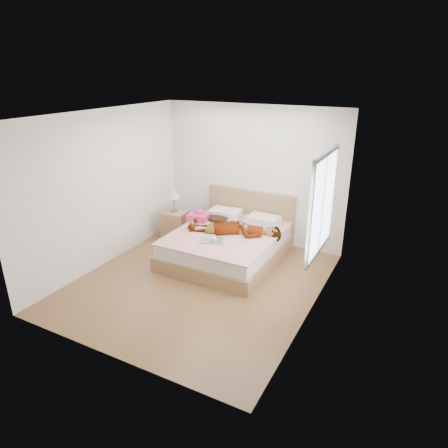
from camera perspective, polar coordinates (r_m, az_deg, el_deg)
name	(u,v)px	position (r m, az deg, el deg)	size (l,w,h in m)	color
ground	(199,282)	(6.46, -3.55, -8.25)	(4.00, 4.00, 0.00)	#522D19
woman	(236,226)	(6.96, 1.68, -0.28)	(0.61, 1.61, 0.22)	white
hair	(219,217)	(7.60, -0.69, 1.07)	(0.42, 0.51, 0.08)	black
phone	(221,212)	(7.49, -0.40, 1.76)	(0.04, 0.09, 0.01)	silver
room_shell	(323,204)	(5.48, 13.90, 2.74)	(4.00, 4.00, 4.00)	white
bed	(229,243)	(7.15, 0.69, -2.68)	(1.80, 2.08, 1.00)	olive
towel	(199,216)	(7.54, -3.66, 1.19)	(0.42, 0.35, 0.20)	#E13D6C
magazine	(211,241)	(6.63, -1.85, -2.38)	(0.51, 0.42, 0.03)	silver
coffee_mug	(214,239)	(6.58, -1.42, -2.22)	(0.12, 0.09, 0.09)	white
plush_toy	(192,226)	(7.11, -4.58, -0.33)	(0.16, 0.22, 0.11)	black
nightstand	(175,223)	(7.92, -7.01, 0.14)	(0.52, 0.48, 1.03)	#8B5D40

